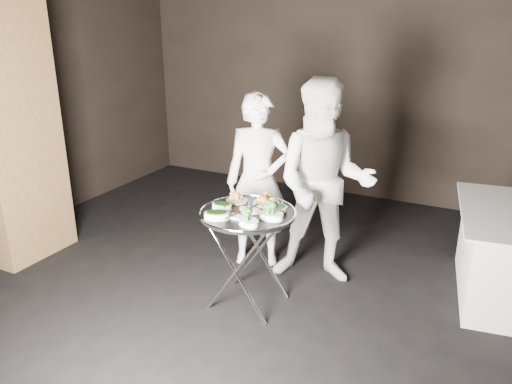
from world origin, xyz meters
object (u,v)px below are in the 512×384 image
at_px(tray_stand, 248,254).
at_px(serving_tray, 248,213).
at_px(waiter_right, 324,184).
at_px(waiter_left, 258,181).

distance_m(tray_stand, serving_tray, 0.36).
relative_size(tray_stand, waiter_right, 0.45).
bearing_deg(tray_stand, waiter_left, 110.19).
xyz_separation_m(tray_stand, waiter_left, (-0.27, 0.73, 0.37)).
height_order(serving_tray, waiter_right, waiter_right).
bearing_deg(tray_stand, waiter_right, 60.23).
relative_size(tray_stand, serving_tray, 1.05).
distance_m(serving_tray, waiter_right, 0.80).
xyz_separation_m(tray_stand, waiter_right, (0.39, 0.69, 0.46)).
bearing_deg(waiter_left, waiter_right, -28.62).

